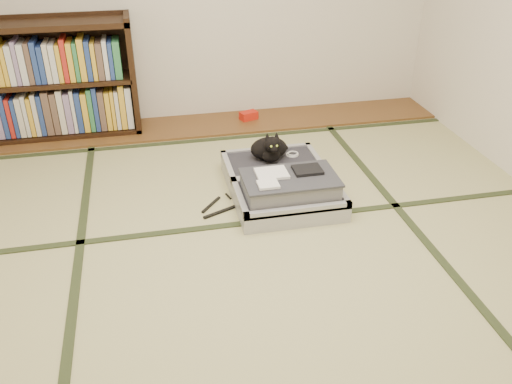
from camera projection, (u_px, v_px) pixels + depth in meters
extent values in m
plane|color=#C7C284|center=(260.00, 262.00, 3.04)|extent=(4.50, 4.50, 0.00)
cube|color=brown|center=(211.00, 125.00, 4.73)|extent=(4.00, 0.50, 0.02)
cube|color=red|center=(249.00, 115.00, 4.79)|extent=(0.17, 0.13, 0.07)
cube|color=#2D381E|center=(75.00, 285.00, 2.85)|extent=(0.05, 4.50, 0.01)
cube|color=#2D381E|center=(424.00, 240.00, 3.22)|extent=(0.05, 4.50, 0.01)
cube|color=#2D381E|center=(246.00, 223.00, 3.37)|extent=(4.00, 0.05, 0.01)
cube|color=#2D381E|center=(216.00, 139.00, 4.48)|extent=(4.00, 0.05, 0.01)
cube|color=black|center=(133.00, 76.00, 4.45)|extent=(0.04, 0.35, 0.98)
cube|color=black|center=(49.00, 132.00, 4.53)|extent=(1.53, 0.35, 0.04)
cube|color=black|center=(27.00, 25.00, 4.09)|extent=(1.53, 0.35, 0.04)
cube|color=black|center=(38.00, 82.00, 4.31)|extent=(1.46, 0.35, 0.03)
cube|color=black|center=(41.00, 75.00, 4.45)|extent=(1.53, 0.02, 0.98)
cube|color=gray|center=(43.00, 109.00, 4.40)|extent=(1.37, 0.24, 0.41)
cube|color=gray|center=(33.00, 59.00, 4.20)|extent=(1.37, 0.24, 0.37)
cube|color=#AAABAF|center=(289.00, 202.00, 3.49)|extent=(0.68, 0.45, 0.12)
cube|color=#2E2D35|center=(289.00, 198.00, 3.47)|extent=(0.61, 0.38, 0.09)
cube|color=#AAABAF|center=(298.00, 210.00, 3.28)|extent=(0.68, 0.04, 0.05)
cube|color=#AAABAF|center=(281.00, 178.00, 3.63)|extent=(0.68, 0.04, 0.05)
cube|color=#AAABAF|center=(240.00, 199.00, 3.40)|extent=(0.04, 0.45, 0.05)
cube|color=#AAABAF|center=(337.00, 188.00, 3.52)|extent=(0.04, 0.45, 0.05)
cube|color=#AAABAF|center=(273.00, 170.00, 3.87)|extent=(0.68, 0.45, 0.12)
cube|color=#2E2D35|center=(273.00, 167.00, 3.86)|extent=(0.61, 0.38, 0.09)
cube|color=#AAABAF|center=(280.00, 176.00, 3.66)|extent=(0.68, 0.04, 0.05)
cube|color=#AAABAF|center=(266.00, 150.00, 4.02)|extent=(0.68, 0.04, 0.05)
cube|color=#AAABAF|center=(228.00, 167.00, 3.78)|extent=(0.04, 0.45, 0.05)
cube|color=#AAABAF|center=(316.00, 158.00, 3.90)|extent=(0.04, 0.45, 0.05)
cylinder|color=black|center=(281.00, 177.00, 3.65)|extent=(0.61, 0.02, 0.02)
cube|color=gray|center=(290.00, 187.00, 3.43)|extent=(0.58, 0.35, 0.12)
cube|color=#393A41|center=(290.00, 177.00, 3.40)|extent=(0.60, 0.37, 0.01)
cube|color=white|center=(272.00, 173.00, 3.41)|extent=(0.20, 0.16, 0.02)
cube|color=black|center=(307.00, 170.00, 3.45)|extent=(0.18, 0.14, 0.02)
cube|color=white|center=(268.00, 184.00, 3.28)|extent=(0.13, 0.11, 0.02)
cube|color=white|center=(267.00, 223.00, 3.27)|extent=(0.05, 0.01, 0.04)
cube|color=white|center=(284.00, 222.00, 3.29)|extent=(0.05, 0.01, 0.03)
cube|color=orange|center=(334.00, 215.00, 3.34)|extent=(0.05, 0.01, 0.03)
cube|color=#197F33|center=(324.00, 214.00, 3.32)|extent=(0.04, 0.01, 0.03)
ellipsoid|color=black|center=(269.00, 149.00, 3.83)|extent=(0.26, 0.17, 0.16)
ellipsoid|color=black|center=(271.00, 155.00, 3.78)|extent=(0.13, 0.09, 0.09)
ellipsoid|color=black|center=(272.00, 144.00, 3.71)|extent=(0.11, 0.10, 0.11)
sphere|color=black|center=(274.00, 149.00, 3.68)|extent=(0.05, 0.05, 0.05)
cone|color=black|center=(267.00, 136.00, 3.69)|extent=(0.04, 0.05, 0.05)
cone|color=black|center=(277.00, 135.00, 3.70)|extent=(0.04, 0.05, 0.05)
sphere|color=#A5BF33|center=(271.00, 146.00, 3.66)|extent=(0.02, 0.02, 0.02)
sphere|color=#A5BF33|center=(277.00, 146.00, 3.67)|extent=(0.02, 0.02, 0.02)
cylinder|color=black|center=(278.00, 150.00, 3.95)|extent=(0.16, 0.10, 0.03)
torus|color=white|center=(292.00, 155.00, 3.92)|extent=(0.09, 0.09, 0.01)
torus|color=white|center=(293.00, 153.00, 3.91)|extent=(0.08, 0.08, 0.01)
cube|color=black|center=(232.00, 208.00, 3.53)|extent=(0.40, 0.19, 0.01)
cube|color=black|center=(211.00, 205.00, 3.56)|extent=(0.15, 0.18, 0.01)
cube|color=black|center=(249.00, 200.00, 3.61)|extent=(0.21, 0.09, 0.01)
cylinder|color=black|center=(228.00, 196.00, 3.66)|extent=(0.03, 0.08, 0.01)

